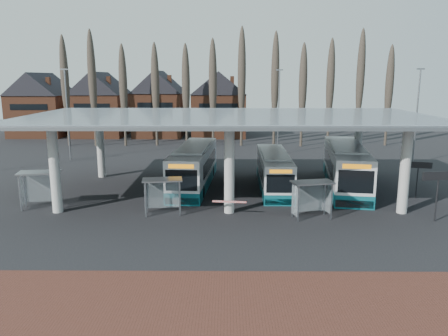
{
  "coord_description": "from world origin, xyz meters",
  "views": [
    {
      "loc": [
        -0.12,
        -26.69,
        9.25
      ],
      "look_at": [
        -0.4,
        7.0,
        2.23
      ],
      "focal_mm": 35.0,
      "sensor_mm": 36.0,
      "label": 1
    }
  ],
  "objects_px": {
    "bus_2": "(274,171)",
    "shelter_0": "(40,181)",
    "bus_1": "(194,167)",
    "bus_3": "(345,167)",
    "shelter_2": "(311,191)",
    "shelter_1": "(163,188)"
  },
  "relations": [
    {
      "from": "shelter_0",
      "to": "bus_2",
      "type": "bearing_deg",
      "value": 9.07
    },
    {
      "from": "bus_1",
      "to": "bus_3",
      "type": "height_order",
      "value": "bus_3"
    },
    {
      "from": "shelter_0",
      "to": "shelter_1",
      "type": "height_order",
      "value": "shelter_0"
    },
    {
      "from": "bus_2",
      "to": "shelter_1",
      "type": "distance_m",
      "value": 11.16
    },
    {
      "from": "shelter_1",
      "to": "shelter_2",
      "type": "distance_m",
      "value": 10.07
    },
    {
      "from": "bus_1",
      "to": "shelter_2",
      "type": "bearing_deg",
      "value": -42.17
    },
    {
      "from": "shelter_0",
      "to": "shelter_2",
      "type": "height_order",
      "value": "shelter_0"
    },
    {
      "from": "bus_2",
      "to": "bus_3",
      "type": "xyz_separation_m",
      "value": [
        6.14,
        0.28,
        0.29
      ]
    },
    {
      "from": "bus_3",
      "to": "shelter_2",
      "type": "height_order",
      "value": "bus_3"
    },
    {
      "from": "bus_1",
      "to": "shelter_1",
      "type": "bearing_deg",
      "value": -96.78
    },
    {
      "from": "bus_2",
      "to": "shelter_0",
      "type": "relative_size",
      "value": 3.57
    },
    {
      "from": "bus_2",
      "to": "shelter_2",
      "type": "relative_size",
      "value": 3.77
    },
    {
      "from": "bus_2",
      "to": "shelter_2",
      "type": "bearing_deg",
      "value": -77.45
    },
    {
      "from": "bus_2",
      "to": "shelter_0",
      "type": "distance_m",
      "value": 18.36
    },
    {
      "from": "shelter_1",
      "to": "shelter_2",
      "type": "bearing_deg",
      "value": -12.29
    },
    {
      "from": "bus_3",
      "to": "shelter_1",
      "type": "bearing_deg",
      "value": -143.43
    },
    {
      "from": "shelter_0",
      "to": "shelter_2",
      "type": "xyz_separation_m",
      "value": [
        19.01,
        -2.15,
        -0.12
      ]
    },
    {
      "from": "bus_3",
      "to": "shelter_2",
      "type": "xyz_separation_m",
      "value": [
        -4.48,
        -8.4,
        0.1
      ]
    },
    {
      "from": "bus_1",
      "to": "bus_3",
      "type": "xyz_separation_m",
      "value": [
        12.98,
        -0.46,
        0.09
      ]
    },
    {
      "from": "shelter_1",
      "to": "shelter_0",
      "type": "bearing_deg",
      "value": 163.22
    },
    {
      "from": "bus_3",
      "to": "shelter_1",
      "type": "relative_size",
      "value": 4.74
    },
    {
      "from": "bus_2",
      "to": "shelter_2",
      "type": "xyz_separation_m",
      "value": [
        1.66,
        -8.11,
        0.39
      ]
    }
  ]
}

